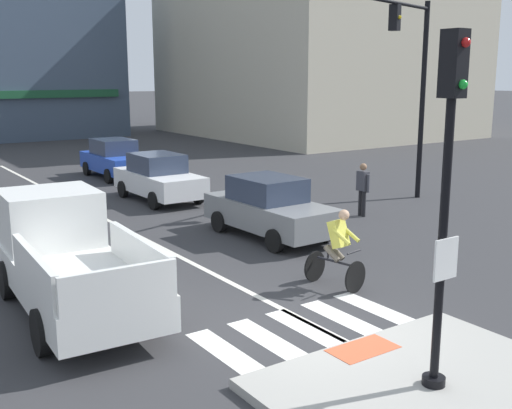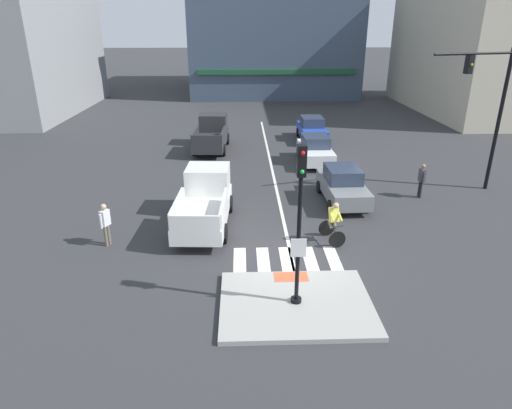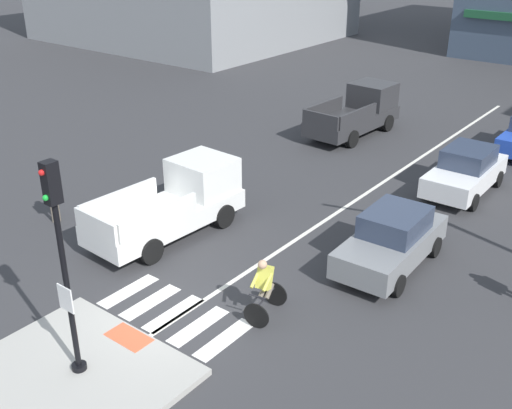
% 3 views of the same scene
% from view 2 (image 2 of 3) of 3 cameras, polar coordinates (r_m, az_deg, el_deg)
% --- Properties ---
extents(ground_plane, '(300.00, 300.00, 0.00)m').
position_cam_2_polar(ground_plane, '(15.84, 3.99, -7.30)').
color(ground_plane, '#333335').
extents(traffic_island, '(4.48, 3.46, 0.15)m').
position_cam_2_polar(traffic_island, '(13.58, 5.13, -12.50)').
color(traffic_island, '#A3A099').
rests_on(traffic_island, ground).
extents(tactile_pad_front, '(1.10, 0.60, 0.01)m').
position_cam_2_polar(tactile_pad_front, '(14.69, 4.50, -9.20)').
color(tactile_pad_front, '#DB5B38').
rests_on(tactile_pad_front, traffic_island).
extents(signal_pole, '(0.44, 0.38, 4.74)m').
position_cam_2_polar(signal_pole, '(12.15, 5.60, -1.08)').
color(signal_pole, black).
rests_on(signal_pole, traffic_island).
extents(crosswalk_stripe_a, '(0.44, 1.80, 0.01)m').
position_cam_2_polar(crosswalk_stripe_a, '(15.93, -2.09, -7.08)').
color(crosswalk_stripe_a, silver).
rests_on(crosswalk_stripe_a, ground).
extents(crosswalk_stripe_b, '(0.44, 1.80, 0.01)m').
position_cam_2_polar(crosswalk_stripe_b, '(15.94, 0.92, -7.03)').
color(crosswalk_stripe_b, silver).
rests_on(crosswalk_stripe_b, ground).
extents(crosswalk_stripe_c, '(0.44, 1.80, 0.01)m').
position_cam_2_polar(crosswalk_stripe_c, '(16.00, 3.93, -6.97)').
color(crosswalk_stripe_c, silver).
rests_on(crosswalk_stripe_c, ground).
extents(crosswalk_stripe_d, '(0.44, 1.80, 0.01)m').
position_cam_2_polar(crosswalk_stripe_d, '(16.11, 6.90, -6.88)').
color(crosswalk_stripe_d, silver).
rests_on(crosswalk_stripe_d, ground).
extents(crosswalk_stripe_e, '(0.44, 1.80, 0.01)m').
position_cam_2_polar(crosswalk_stripe_e, '(16.25, 9.82, -6.78)').
color(crosswalk_stripe_e, silver).
rests_on(crosswalk_stripe_e, ground).
extents(lane_centre_line, '(0.14, 28.00, 0.01)m').
position_cam_2_polar(lane_centre_line, '(25.02, 2.17, 4.03)').
color(lane_centre_line, silver).
rests_on(lane_centre_line, ground).
extents(traffic_light_mast, '(4.20, 1.34, 6.80)m').
position_cam_2_polar(traffic_light_mast, '(23.93, 27.72, 11.57)').
color(traffic_light_mast, black).
rests_on(traffic_light_mast, ground).
extents(building_far_block, '(18.88, 22.44, 13.04)m').
position_cam_2_polar(building_far_block, '(59.15, 1.86, 20.94)').
color(building_far_block, '#3D4C60').
rests_on(building_far_block, ground).
extents(car_grey_eastbound_mid, '(1.94, 4.15, 1.64)m').
position_cam_2_polar(car_grey_eastbound_mid, '(21.09, 11.02, 2.44)').
color(car_grey_eastbound_mid, slate).
rests_on(car_grey_eastbound_mid, ground).
extents(car_blue_eastbound_distant, '(1.86, 4.11, 1.64)m').
position_cam_2_polar(car_blue_eastbound_distant, '(32.46, 7.17, 9.58)').
color(car_blue_eastbound_distant, '#2347B7').
rests_on(car_blue_eastbound_distant, ground).
extents(car_white_eastbound_far, '(1.87, 4.12, 1.64)m').
position_cam_2_polar(car_white_eastbound_far, '(26.93, 7.60, 6.96)').
color(car_white_eastbound_far, white).
rests_on(car_white_eastbound_far, ground).
extents(pickup_truck_white_westbound_near, '(2.25, 5.19, 2.08)m').
position_cam_2_polar(pickup_truck_white_westbound_near, '(18.58, -6.49, 0.54)').
color(pickup_truck_white_westbound_near, white).
rests_on(pickup_truck_white_westbound_near, ground).
extents(pickup_truck_charcoal_westbound_distant, '(2.27, 5.20, 2.08)m').
position_cam_2_polar(pickup_truck_charcoal_westbound_distant, '(30.10, -5.65, 8.98)').
color(pickup_truck_charcoal_westbound_distant, '#2D2D30').
rests_on(pickup_truck_charcoal_westbound_distant, ground).
extents(cyclist, '(0.86, 1.20, 1.68)m').
position_cam_2_polar(cyclist, '(17.02, 9.86, -2.14)').
color(cyclist, black).
rests_on(cyclist, ground).
extents(pedestrian_at_curb_left, '(0.35, 0.51, 1.67)m').
position_cam_2_polar(pedestrian_at_curb_left, '(17.43, -18.71, -2.04)').
color(pedestrian_at_curb_left, '#6B6051').
rests_on(pedestrian_at_curb_left, ground).
extents(pedestrian_waiting_far_side, '(0.22, 0.55, 1.67)m').
position_cam_2_polar(pedestrian_waiting_far_side, '(22.57, 20.42, 3.20)').
color(pedestrian_waiting_far_side, black).
rests_on(pedestrian_waiting_far_side, ground).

